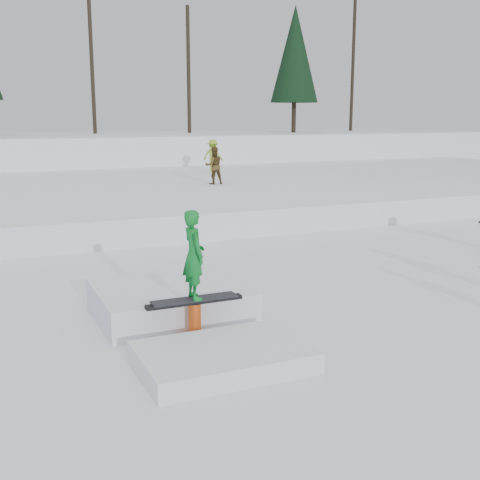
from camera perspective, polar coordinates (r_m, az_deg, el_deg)
name	(u,v)px	position (r m, az deg, el deg)	size (l,w,h in m)	color
ground	(261,327)	(10.37, 1.96, -8.27)	(120.00, 120.00, 0.00)	white
snow_berm	(48,154)	(39.07, -17.71, 7.75)	(60.00, 14.00, 2.40)	white
snow_midrise	(90,194)	(25.32, -14.02, 4.26)	(50.00, 18.00, 0.80)	white
treeline	(151,50)	(38.68, -8.45, 17.41)	(40.24, 4.22, 10.50)	black
walker_olive	(214,166)	(24.52, -2.50, 7.06)	(0.73, 0.57, 1.50)	#483718
walker_ygreen	(213,156)	(30.09, -2.58, 8.01)	(1.02, 0.59, 1.59)	#8CAF29
jib_rail_feature	(183,311)	(10.28, -5.39, -6.69)	(2.60, 4.40, 2.11)	white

